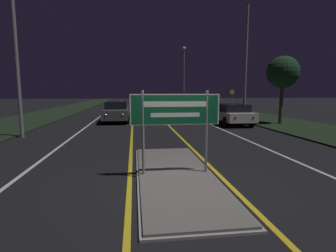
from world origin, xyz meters
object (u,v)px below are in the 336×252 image
object	(u,v)px
streetlight_left_near	(13,10)
car_receding_2	(179,101)
car_receding_0	(231,113)
warning_sign	(232,98)
streetlight_right_far	(184,68)
highway_sign	(175,114)
car_receding_1	(170,106)
car_approaching_0	(116,111)
streetlight_right_near	(247,40)

from	to	relation	value
streetlight_left_near	car_receding_2	xyz separation A→B (m)	(12.51, 26.48, -5.31)
car_receding_0	car_receding_2	xyz separation A→B (m)	(0.18, 22.71, 0.01)
streetlight_left_near	warning_sign	distance (m)	21.56
streetlight_right_far	highway_sign	bearing A→B (deg)	-101.14
car_receding_1	car_approaching_0	size ratio (longest dim) A/B	1.01
car_receding_1	car_approaching_0	bearing A→B (deg)	-124.30
streetlight_right_near	car_receding_2	world-z (taller)	streetlight_right_near
car_receding_2	streetlight_right_near	bearing A→B (deg)	-88.66
car_receding_2	warning_sign	xyz separation A→B (m)	(3.61, -12.90, 0.78)
streetlight_right_far	car_approaching_0	distance (m)	22.90
streetlight_right_near	car_receding_2	bearing A→B (deg)	91.34
car_receding_0	warning_sign	bearing A→B (deg)	68.90
highway_sign	car_receding_2	bearing A→B (deg)	80.09
warning_sign	streetlight_right_far	bearing A→B (deg)	101.86
car_approaching_0	streetlight_left_near	bearing A→B (deg)	-123.28
streetlight_right_near	car_receding_2	xyz separation A→B (m)	(-0.54, 23.16, -4.88)
highway_sign	streetlight_right_near	xyz separation A→B (m)	(6.38, 10.28, 3.93)
highway_sign	streetlight_left_near	xyz separation A→B (m)	(-6.66, 6.96, 4.36)
highway_sign	car_receding_1	bearing A→B (deg)	82.55
streetlight_left_near	streetlight_right_far	world-z (taller)	streetlight_right_far
streetlight_right_near	car_approaching_0	xyz separation A→B (m)	(-8.80, 3.15, -4.87)
car_receding_1	streetlight_right_far	bearing A→B (deg)	73.03
streetlight_right_far	car_receding_1	xyz separation A→B (m)	(-3.91, -12.82, -5.16)
streetlight_right_far	car_receding_0	size ratio (longest dim) A/B	1.94
highway_sign	car_receding_0	distance (m)	12.17
streetlight_left_near	car_receding_0	size ratio (longest dim) A/B	1.84
car_approaching_0	car_receding_0	bearing A→B (deg)	-18.46
highway_sign	streetlight_right_far	xyz separation A→B (m)	(6.66, 33.82, 4.20)
streetlight_left_near	streetlight_right_near	world-z (taller)	streetlight_right_near
car_receding_1	warning_sign	xyz separation A→B (m)	(6.70, -0.46, 0.79)
streetlight_right_near	streetlight_left_near	bearing A→B (deg)	-165.71
car_receding_2	car_approaching_0	world-z (taller)	car_approaching_0
streetlight_right_near	warning_sign	xyz separation A→B (m)	(3.07, 10.26, -4.10)
car_receding_0	car_receding_1	world-z (taller)	car_receding_0
streetlight_right_far	warning_sign	world-z (taller)	streetlight_right_far
car_receding_2	car_approaching_0	xyz separation A→B (m)	(-8.26, -20.01, 0.01)
streetlight_left_near	car_approaching_0	distance (m)	9.38
streetlight_right_far	car_receding_0	distance (m)	23.68
highway_sign	car_receding_0	size ratio (longest dim) A/B	0.51
car_receding_2	car_approaching_0	bearing A→B (deg)	-112.43
streetlight_left_near	car_receding_2	world-z (taller)	streetlight_left_near
streetlight_right_far	warning_sign	bearing A→B (deg)	-78.14
car_receding_0	highway_sign	bearing A→B (deg)	-117.83
highway_sign	car_receding_0	world-z (taller)	highway_sign
streetlight_right_far	car_receding_0	world-z (taller)	streetlight_right_far
highway_sign	car_receding_1	distance (m)	21.20
car_receding_0	warning_sign	xyz separation A→B (m)	(3.78, 9.81, 0.79)
car_receding_0	streetlight_right_far	bearing A→B (deg)	87.53
highway_sign	streetlight_right_near	size ratio (longest dim) A/B	0.27
streetlight_left_near	car_receding_1	distance (m)	17.72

